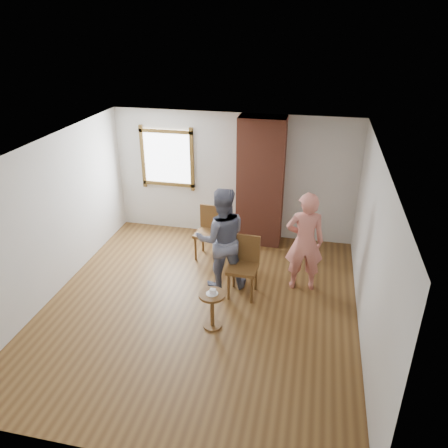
{
  "coord_description": "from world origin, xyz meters",
  "views": [
    {
      "loc": [
        1.62,
        -5.6,
        4.32
      ],
      "look_at": [
        0.23,
        0.8,
        1.15
      ],
      "focal_mm": 35.0,
      "sensor_mm": 36.0,
      "label": 1
    }
  ],
  "objects_px": {
    "dining_chair_left": "(210,229)",
    "dining_chair_right": "(244,263)",
    "man": "(221,239)",
    "side_table": "(212,305)",
    "person_pink": "(305,242)",
    "stoneware_crock": "(218,229)"
  },
  "relations": [
    {
      "from": "stoneware_crock",
      "to": "man",
      "type": "xyz_separation_m",
      "value": [
        0.45,
        -1.68,
        0.69
      ]
    },
    {
      "from": "dining_chair_right",
      "to": "stoneware_crock",
      "type": "bearing_deg",
      "value": 117.47
    },
    {
      "from": "side_table",
      "to": "man",
      "type": "height_order",
      "value": "man"
    },
    {
      "from": "stoneware_crock",
      "to": "dining_chair_right",
      "type": "height_order",
      "value": "dining_chair_right"
    },
    {
      "from": "dining_chair_left",
      "to": "side_table",
      "type": "bearing_deg",
      "value": -68.43
    },
    {
      "from": "dining_chair_left",
      "to": "dining_chair_right",
      "type": "distance_m",
      "value": 1.4
    },
    {
      "from": "person_pink",
      "to": "dining_chair_right",
      "type": "bearing_deg",
      "value": 12.9
    },
    {
      "from": "side_table",
      "to": "dining_chair_left",
      "type": "bearing_deg",
      "value": 104.9
    },
    {
      "from": "stoneware_crock",
      "to": "dining_chair_left",
      "type": "relative_size",
      "value": 0.44
    },
    {
      "from": "dining_chair_right",
      "to": "man",
      "type": "bearing_deg",
      "value": 163.53
    },
    {
      "from": "dining_chair_left",
      "to": "side_table",
      "type": "height_order",
      "value": "dining_chair_left"
    },
    {
      "from": "dining_chair_left",
      "to": "dining_chair_right",
      "type": "bearing_deg",
      "value": -45.38
    },
    {
      "from": "dining_chair_left",
      "to": "dining_chair_right",
      "type": "height_order",
      "value": "dining_chair_right"
    },
    {
      "from": "person_pink",
      "to": "stoneware_crock",
      "type": "bearing_deg",
      "value": -46.28
    },
    {
      "from": "stoneware_crock",
      "to": "man",
      "type": "distance_m",
      "value": 1.87
    },
    {
      "from": "man",
      "to": "person_pink",
      "type": "bearing_deg",
      "value": 170.12
    },
    {
      "from": "stoneware_crock",
      "to": "side_table",
      "type": "distance_m",
      "value": 2.89
    },
    {
      "from": "dining_chair_left",
      "to": "side_table",
      "type": "relative_size",
      "value": 1.69
    },
    {
      "from": "person_pink",
      "to": "dining_chair_left",
      "type": "bearing_deg",
      "value": -30.06
    },
    {
      "from": "side_table",
      "to": "stoneware_crock",
      "type": "bearing_deg",
      "value": 101.37
    },
    {
      "from": "man",
      "to": "dining_chair_left",
      "type": "bearing_deg",
      "value": -84.31
    },
    {
      "from": "stoneware_crock",
      "to": "man",
      "type": "bearing_deg",
      "value": -74.86
    }
  ]
}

